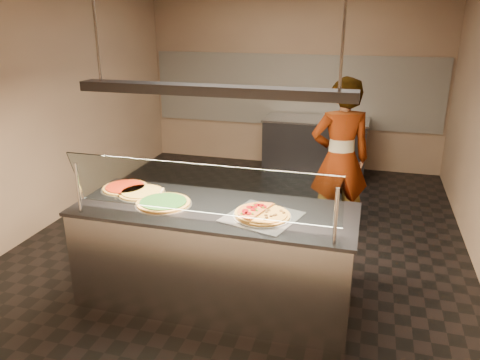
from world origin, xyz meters
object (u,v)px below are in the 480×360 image
(prep_table, at_px, (315,146))
(worker, at_px, (340,159))
(pizza_tomato, at_px, (126,187))
(sneeze_guard, at_px, (200,190))
(pizza_spatula, at_px, (165,193))
(serving_counter, at_px, (215,255))
(pizza_cheese, at_px, (142,192))
(heat_lamp_housing, at_px, (212,90))
(perforated_tray, at_px, (262,216))
(half_pizza_sausage, at_px, (275,215))
(pizza_spinach, at_px, (164,203))
(half_pizza_pepperoni, at_px, (249,212))

(prep_table, height_order, worker, worker)
(pizza_tomato, xyz_separation_m, prep_table, (1.39, 3.72, -0.48))
(sneeze_guard, xyz_separation_m, pizza_spatula, (-0.53, 0.49, -0.27))
(pizza_spatula, distance_m, prep_table, 3.94)
(serving_counter, distance_m, pizza_cheese, 0.91)
(heat_lamp_housing, bearing_deg, serving_counter, 0.00)
(pizza_cheese, bearing_deg, serving_counter, -10.13)
(serving_counter, xyz_separation_m, sneeze_guard, (0.00, -0.34, 0.76))
(perforated_tray, height_order, half_pizza_sausage, half_pizza_sausage)
(pizza_tomato, xyz_separation_m, pizza_spatula, (0.45, -0.07, 0.01))
(sneeze_guard, xyz_separation_m, pizza_spinach, (-0.46, 0.30, -0.28))
(prep_table, bearing_deg, perforated_tray, -89.41)
(pizza_tomato, height_order, worker, worker)
(half_pizza_pepperoni, height_order, half_pizza_sausage, half_pizza_pepperoni)
(perforated_tray, distance_m, half_pizza_pepperoni, 0.11)
(serving_counter, xyz_separation_m, pizza_spinach, (-0.46, -0.05, 0.48))
(heat_lamp_housing, bearing_deg, half_pizza_sausage, -7.78)
(pizza_spatula, relative_size, prep_table, 0.14)
(serving_counter, bearing_deg, prep_table, 84.13)
(worker, bearing_deg, prep_table, -95.20)
(pizza_tomato, distance_m, prep_table, 4.00)
(perforated_tray, distance_m, prep_table, 4.04)
(pizza_cheese, xyz_separation_m, worker, (1.72, 1.57, 0.00))
(perforated_tray, height_order, pizza_tomato, pizza_tomato)
(sneeze_guard, bearing_deg, prep_table, 84.60)
(pizza_cheese, xyz_separation_m, pizza_tomato, (-0.21, 0.08, 0.00))
(serving_counter, height_order, half_pizza_sausage, half_pizza_sausage)
(serving_counter, xyz_separation_m, prep_table, (0.41, 3.94, 0.00))
(sneeze_guard, xyz_separation_m, heat_lamp_housing, (-0.00, 0.34, 0.72))
(half_pizza_pepperoni, bearing_deg, perforated_tray, -0.66)
(serving_counter, relative_size, pizza_spatula, 10.92)
(half_pizza_pepperoni, xyz_separation_m, heat_lamp_housing, (-0.34, 0.08, 0.99))
(half_pizza_pepperoni, height_order, heat_lamp_housing, heat_lamp_housing)
(pizza_cheese, bearing_deg, half_pizza_pepperoni, -10.95)
(serving_counter, distance_m, half_pizza_sausage, 0.75)
(sneeze_guard, distance_m, half_pizza_pepperoni, 0.50)
(prep_table, bearing_deg, pizza_spatula, -103.92)
(pizza_cheese, bearing_deg, prep_table, 72.85)
(sneeze_guard, height_order, half_pizza_sausage, sneeze_guard)
(pizza_tomato, height_order, prep_table, pizza_tomato)
(serving_counter, xyz_separation_m, perforated_tray, (0.45, -0.08, 0.47))
(perforated_tray, relative_size, half_pizza_pepperoni, 1.36)
(serving_counter, height_order, pizza_spinach, pizza_spinach)
(pizza_tomato, relative_size, worker, 0.24)
(half_pizza_pepperoni, bearing_deg, pizza_spatula, 165.70)
(sneeze_guard, height_order, half_pizza_pepperoni, sneeze_guard)
(half_pizza_pepperoni, distance_m, worker, 1.88)
(sneeze_guard, xyz_separation_m, worker, (0.95, 2.05, -0.28))
(pizza_cheese, relative_size, pizza_tomato, 0.99)
(sneeze_guard, distance_m, pizza_cheese, 0.95)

